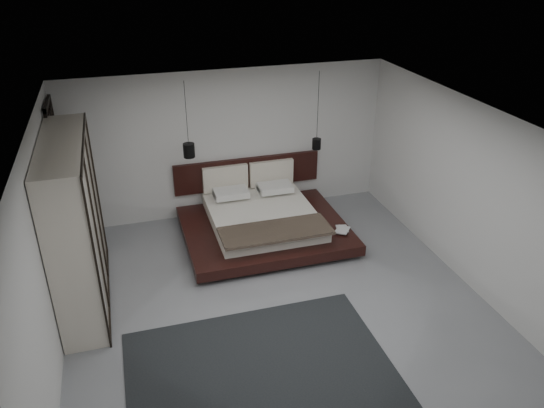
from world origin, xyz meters
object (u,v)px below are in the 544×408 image
object	(u,v)px
pendant_right	(317,143)
rug	(260,371)
lattice_screen	(62,179)
bed	(262,220)
pendant_left	(189,150)
wardrobe	(75,225)

from	to	relation	value
pendant_right	rug	bearing A→B (deg)	-119.53
lattice_screen	rug	bearing A→B (deg)	-58.64
bed	pendant_left	distance (m)	1.81
lattice_screen	wardrobe	world-z (taller)	lattice_screen
pendant_left	bed	bearing A→B (deg)	-21.28
lattice_screen	rug	xyz separation A→B (m)	(2.34, -3.84, -1.29)
pendant_right	rug	xyz separation A→B (m)	(-2.12, -3.75, -1.47)
lattice_screen	wardrobe	bearing A→B (deg)	-81.04
pendant_right	wardrobe	world-z (taller)	pendant_right
pendant_right	lattice_screen	bearing A→B (deg)	178.85
lattice_screen	pendant_left	xyz separation A→B (m)	(2.12, -0.09, 0.30)
pendant_left	wardrobe	xyz separation A→B (m)	(-1.87, -1.51, -0.36)
lattice_screen	bed	bearing A→B (deg)	-9.41
pendant_right	wardrobe	xyz separation A→B (m)	(-4.21, -1.51, -0.24)
pendant_left	wardrobe	size ratio (longest dim) A/B	0.52
pendant_left	rug	bearing A→B (deg)	-86.65
wardrobe	rug	size ratio (longest dim) A/B	0.77
bed	pendant_right	world-z (taller)	pendant_right
pendant_left	rug	distance (m)	4.08
lattice_screen	wardrobe	distance (m)	1.62
wardrobe	pendant_right	bearing A→B (deg)	19.70
wardrobe	rug	xyz separation A→B (m)	(2.09, -2.24, -1.23)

